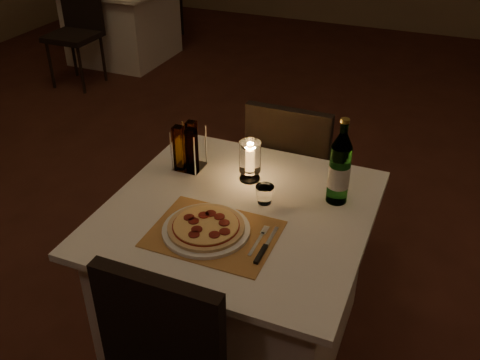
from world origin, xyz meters
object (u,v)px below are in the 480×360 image
at_px(hurricane_candle, 250,158).
at_px(neighbor_table_left, 123,23).
at_px(main_table, 238,279).
at_px(plate, 206,230).
at_px(water_bottle, 340,169).
at_px(pizza, 206,226).
at_px(chair_far, 292,165).
at_px(tumbler, 265,194).

relative_size(hurricane_candle, neighbor_table_left, 0.17).
bearing_deg(main_table, plate, -105.52).
relative_size(water_bottle, hurricane_candle, 2.04).
xyz_separation_m(plate, hurricane_candle, (0.01, 0.40, 0.09)).
distance_m(pizza, hurricane_candle, 0.41).
bearing_deg(water_bottle, main_table, -148.93).
bearing_deg(pizza, plate, -141.57).
distance_m(water_bottle, neighbor_table_left, 4.15).
distance_m(plate, water_bottle, 0.56).
bearing_deg(plate, main_table, 74.48).
bearing_deg(chair_far, tumbler, -82.92).
distance_m(main_table, plate, 0.42).
bearing_deg(hurricane_candle, water_bottle, -2.54).
bearing_deg(main_table, tumbler, 45.92).
xyz_separation_m(main_table, neighbor_table_left, (-2.59, 3.10, 0.00)).
relative_size(main_table, hurricane_candle, 5.74).
bearing_deg(water_bottle, chair_far, 123.30).
bearing_deg(water_bottle, pizza, -135.27).
distance_m(chair_far, pizza, 0.92).
height_order(main_table, water_bottle, water_bottle).
relative_size(pizza, tumbler, 3.82).
distance_m(chair_far, tumbler, 0.68).
height_order(pizza, tumbler, tumbler).
bearing_deg(main_table, pizza, -105.49).
relative_size(main_table, tumbler, 13.65).
height_order(plate, tumbler, tumbler).
height_order(main_table, hurricane_candle, hurricane_candle).
height_order(chair_far, water_bottle, water_bottle).
relative_size(water_bottle, neighbor_table_left, 0.35).
bearing_deg(chair_far, neighbor_table_left, 137.29).
height_order(main_table, chair_far, chair_far).
xyz_separation_m(tumbler, hurricane_candle, (-0.12, 0.14, 0.07)).
xyz_separation_m(tumbler, water_bottle, (0.26, 0.12, 0.11)).
height_order(chair_far, plate, chair_far).
relative_size(main_table, pizza, 3.57).
bearing_deg(water_bottle, hurricane_candle, 177.46).
height_order(tumbler, neighbor_table_left, tumbler).
bearing_deg(main_table, water_bottle, 31.07).
height_order(pizza, hurricane_candle, hurricane_candle).
xyz_separation_m(chair_far, water_bottle, (0.34, -0.51, 0.33)).
height_order(chair_far, tumbler, chair_far).
height_order(chair_far, hurricane_candle, hurricane_candle).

